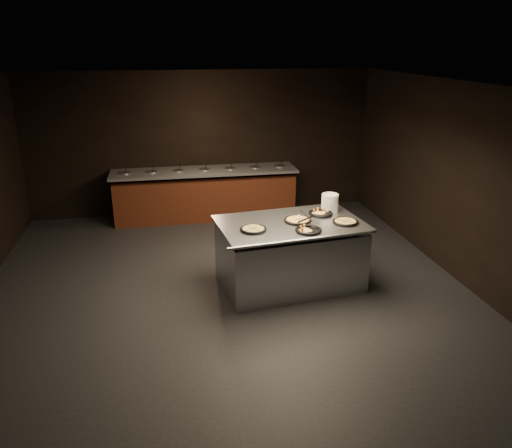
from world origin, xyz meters
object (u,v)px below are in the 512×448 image
Objects in this scene: serving_counter at (290,255)px; plate_stack at (330,202)px; pan_cheese_whole at (298,220)px; pan_veggie_whole at (253,229)px.

serving_counter is 1.05m from plate_stack.
plate_stack is (0.72, 0.41, 0.64)m from serving_counter.
plate_stack is 0.64× the size of pan_cheese_whole.
pan_cheese_whole is at bearing -147.10° from plate_stack.
serving_counter is 5.95× the size of pan_veggie_whole.
pan_cheese_whole is (-0.61, -0.40, -0.11)m from plate_stack.
pan_veggie_whole is (-1.31, -0.63, -0.11)m from plate_stack.
pan_cheese_whole reaches higher than serving_counter.
plate_stack is at bearing 25.88° from pan_veggie_whole.
serving_counter is at bearing -150.30° from plate_stack.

